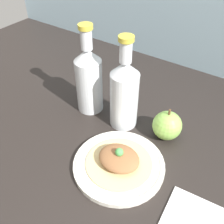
% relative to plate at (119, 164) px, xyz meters
% --- Properties ---
extents(ground_plane, '(1.80, 1.10, 0.04)m').
position_rel_plate_xyz_m(ground_plane, '(-0.06, 0.03, -0.03)').
color(ground_plane, black).
extents(plate, '(0.23, 0.23, 0.02)m').
position_rel_plate_xyz_m(plate, '(0.00, 0.00, 0.00)').
color(plate, silver).
rests_on(plate, ground_plane).
extents(plated_food, '(0.16, 0.16, 0.05)m').
position_rel_plate_xyz_m(plated_food, '(0.00, 0.00, 0.02)').
color(plated_food, '#D6BC7F').
rests_on(plated_food, plate).
extents(cider_bottle_left, '(0.08, 0.08, 0.27)m').
position_rel_plate_xyz_m(cider_bottle_left, '(-0.20, 0.14, 0.10)').
color(cider_bottle_left, silver).
rests_on(cider_bottle_left, ground_plane).
extents(cider_bottle_right, '(0.08, 0.08, 0.27)m').
position_rel_plate_xyz_m(cider_bottle_right, '(-0.08, 0.14, 0.10)').
color(cider_bottle_right, silver).
rests_on(cider_bottle_right, ground_plane).
extents(apple, '(0.08, 0.08, 0.10)m').
position_rel_plate_xyz_m(apple, '(0.05, 0.16, 0.03)').
color(apple, '#84B74C').
rests_on(apple, ground_plane).
extents(napkin, '(0.17, 0.13, 0.01)m').
position_rel_plate_xyz_m(napkin, '(0.22, -0.03, -0.00)').
color(napkin, white).
rests_on(napkin, ground_plane).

